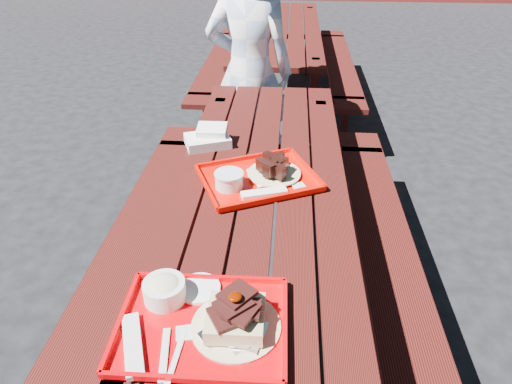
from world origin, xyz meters
TOP-DOWN VIEW (x-y plane):
  - ground at (0.00, 0.00)m, footprint 60.00×60.00m
  - picnic_table_near at (-0.00, 0.00)m, footprint 1.41×2.40m
  - picnic_table_far at (-0.00, 2.80)m, footprint 1.41×2.40m
  - near_tray at (-0.10, -0.73)m, footprint 0.48×0.40m
  - far_tray at (-0.01, 0.04)m, footprint 0.57×0.52m
  - white_cloth at (-0.27, 0.37)m, footprint 0.25×0.22m
  - person at (-0.16, 1.34)m, footprint 0.61×0.44m

SIDE VIEW (x-z plane):
  - ground at x=0.00m, z-range 0.00..0.00m
  - picnic_table_near at x=0.00m, z-range 0.19..0.94m
  - picnic_table_far at x=0.00m, z-range 0.19..0.94m
  - far_tray at x=-0.01m, z-range 0.73..0.81m
  - near_tray at x=-0.10m, z-range 0.71..0.86m
  - white_cloth at x=-0.27m, z-range 0.74..0.83m
  - person at x=-0.16m, z-range 0.00..1.59m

